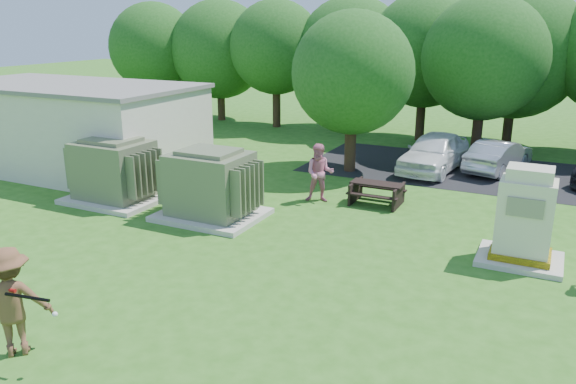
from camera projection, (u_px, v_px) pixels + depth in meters
The scene contains 14 objects.
ground at pixel (204, 301), 11.76m from camera, with size 120.00×120.00×0.00m, color #2D6619.
service_building at pixel (70, 129), 21.95m from camera, with size 10.00×5.00×3.20m, color beige.
service_building_roof at pixel (65, 85), 21.47m from camera, with size 10.20×5.20×0.15m, color slate.
parking_strip at pixel (576, 183), 20.38m from camera, with size 20.00×6.00×0.01m, color #232326.
transformer_left at pixel (114, 172), 18.09m from camera, with size 3.00×2.40×2.07m.
transformer_right at pixel (210, 186), 16.52m from camera, with size 3.00×2.40×2.07m.
generator_cabinet at pixel (524, 222), 13.38m from camera, with size 1.95×1.60×2.38m.
picnic_table at pixel (377, 191), 17.89m from camera, with size 1.65×1.24×0.71m.
batter at pixel (11, 302), 9.65m from camera, with size 1.28×0.74×1.99m, color brown.
person_at_picnic at pixel (320, 173), 18.01m from camera, with size 0.93×0.72×1.91m, color #D26F8D.
car_white at pixel (434, 152), 21.80m from camera, with size 1.79×4.45×1.52m, color white.
car_silver_a at pixel (499, 156), 21.74m from camera, with size 1.33×3.80×1.25m, color #B1B0B5.
batting_equipment at pixel (28, 299), 9.19m from camera, with size 1.13×0.23×0.31m.
tree_row at pixel (462, 55), 25.69m from camera, with size 41.30×13.30×7.30m.
Camera 1 is at (6.27, -8.71, 5.61)m, focal length 35.00 mm.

